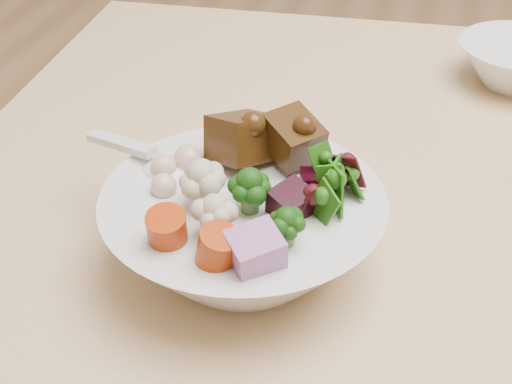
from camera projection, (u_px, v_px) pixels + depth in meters
food_bowl at (246, 225)px, 0.55m from camera, size 0.22×0.22×0.12m
soup_spoon at (154, 164)px, 0.57m from camera, size 0.11×0.07×0.02m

